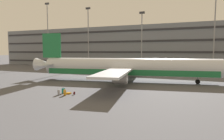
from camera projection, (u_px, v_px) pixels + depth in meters
ground_plane at (110, 81)px, 44.12m from camera, size 600.00×600.00×0.00m
terminal_structure at (152, 47)px, 83.58m from camera, size 143.96×16.61×16.60m
airliner at (126, 68)px, 43.16m from camera, size 42.64×34.78×10.56m
light_mast_far_left at (48, 31)px, 83.96m from camera, size 1.80×0.50×26.37m
light_mast_left at (88, 34)px, 76.79m from camera, size 1.80×0.50×22.96m
light_mast_center_left at (142, 36)px, 68.99m from camera, size 1.80×0.50×19.86m
light_mast_center_right at (215, 25)px, 60.26m from camera, size 1.80×0.50×24.87m
suitcase_laid_flat at (63, 91)px, 31.09m from camera, size 0.45×0.28×0.91m
suitcase_large at (69, 93)px, 30.64m from camera, size 0.72×0.49×0.24m
suitcase_silver at (59, 92)px, 29.87m from camera, size 0.49×0.50×0.99m
suitcase_purple at (65, 93)px, 29.58m from camera, size 0.47×0.37×1.01m
backpack_black at (74, 93)px, 30.14m from camera, size 0.31×0.37×0.53m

